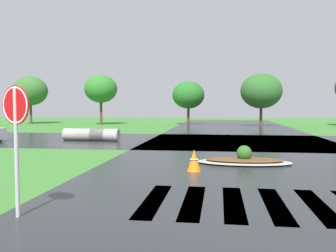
{
  "coord_description": "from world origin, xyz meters",
  "views": [
    {
      "loc": [
        -1.23,
        -3.73,
        2.19
      ],
      "look_at": [
        -3.34,
        11.59,
        1.31
      ],
      "focal_mm": 39.78,
      "sensor_mm": 36.0,
      "label": 1
    }
  ],
  "objects_px": {
    "drainage_pipe_stack": "(91,135)",
    "median_island": "(244,160)",
    "stop_sign": "(16,120)",
    "traffic_cone": "(194,161)"
  },
  "relations": [
    {
      "from": "stop_sign",
      "to": "median_island",
      "type": "height_order",
      "value": "stop_sign"
    },
    {
      "from": "stop_sign",
      "to": "traffic_cone",
      "type": "height_order",
      "value": "stop_sign"
    },
    {
      "from": "drainage_pipe_stack",
      "to": "median_island",
      "type": "bearing_deg",
      "value": -41.66
    },
    {
      "from": "median_island",
      "to": "traffic_cone",
      "type": "relative_size",
      "value": 4.85
    },
    {
      "from": "stop_sign",
      "to": "traffic_cone",
      "type": "distance_m",
      "value": 6.48
    },
    {
      "from": "drainage_pipe_stack",
      "to": "traffic_cone",
      "type": "distance_m",
      "value": 11.77
    },
    {
      "from": "drainage_pipe_stack",
      "to": "traffic_cone",
      "type": "relative_size",
      "value": 4.88
    },
    {
      "from": "stop_sign",
      "to": "drainage_pipe_stack",
      "type": "distance_m",
      "value": 15.59
    },
    {
      "from": "stop_sign",
      "to": "drainage_pipe_stack",
      "type": "height_order",
      "value": "stop_sign"
    },
    {
      "from": "median_island",
      "to": "drainage_pipe_stack",
      "type": "relative_size",
      "value": 0.99
    }
  ]
}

